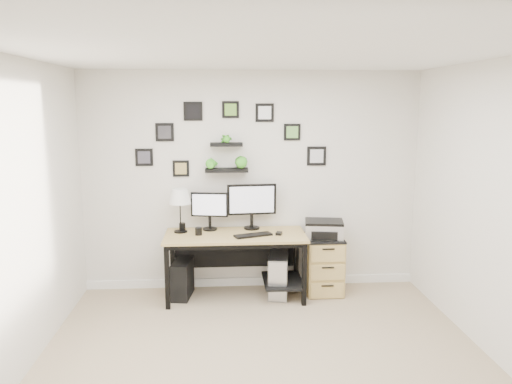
{
  "coord_description": "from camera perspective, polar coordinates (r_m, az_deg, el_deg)",
  "views": [
    {
      "loc": [
        -0.35,
        -3.87,
        2.23
      ],
      "look_at": [
        0.04,
        1.83,
        1.2
      ],
      "focal_mm": 35.0,
      "sensor_mm": 36.0,
      "label": 1
    }
  ],
  "objects": [
    {
      "name": "pen_cup",
      "position": [
        5.88,
        -8.43,
        -3.99
      ],
      "size": [
        0.07,
        0.07,
        0.1
      ],
      "primitive_type": "cylinder",
      "color": "black",
      "rests_on": "desk"
    },
    {
      "name": "printer",
      "position": [
        5.9,
        7.77,
        -4.21
      ],
      "size": [
        0.49,
        0.41,
        0.2
      ],
      "color": "silver",
      "rests_on": "file_cabinet"
    },
    {
      "name": "desk",
      "position": [
        5.77,
        -2.02,
        -5.93
      ],
      "size": [
        1.6,
        0.7,
        0.75
      ],
      "color": "tan",
      "rests_on": "ground"
    },
    {
      "name": "mug",
      "position": [
        5.69,
        -6.58,
        -4.47
      ],
      "size": [
        0.08,
        0.08,
        0.09
      ],
      "primitive_type": "cylinder",
      "color": "black",
      "rests_on": "desk"
    },
    {
      "name": "wall_decor",
      "position": [
        5.83,
        -3.32,
        4.92
      ],
      "size": [
        2.25,
        0.18,
        0.88
      ],
      "color": "black",
      "rests_on": "ground"
    },
    {
      "name": "pc_tower_grey",
      "position": [
        5.91,
        2.57,
        -9.45
      ],
      "size": [
        0.29,
        0.52,
        0.48
      ],
      "color": "gray",
      "rests_on": "ground"
    },
    {
      "name": "file_cabinet",
      "position": [
        6.03,
        7.68,
        -8.21
      ],
      "size": [
        0.43,
        0.53,
        0.67
      ],
      "color": "tan",
      "rests_on": "ground"
    },
    {
      "name": "pc_tower_black",
      "position": [
        5.93,
        -8.4,
        -9.78
      ],
      "size": [
        0.25,
        0.45,
        0.43
      ],
      "primitive_type": "cube",
      "rotation": [
        0.0,
        0.0,
        -0.14
      ],
      "color": "black",
      "rests_on": "ground"
    },
    {
      "name": "monitor_right",
      "position": [
        5.86,
        -0.49,
        -1.21
      ],
      "size": [
        0.58,
        0.2,
        0.54
      ],
      "color": "black",
      "rests_on": "desk"
    },
    {
      "name": "keyboard",
      "position": [
        5.61,
        -0.33,
        -4.95
      ],
      "size": [
        0.45,
        0.27,
        0.02
      ],
      "primitive_type": "cube",
      "rotation": [
        0.0,
        0.0,
        0.34
      ],
      "color": "black",
      "rests_on": "desk"
    },
    {
      "name": "room",
      "position": [
        6.26,
        -0.46,
        -10.17
      ],
      "size": [
        4.0,
        4.0,
        4.0
      ],
      "color": "tan",
      "rests_on": "ground"
    },
    {
      "name": "table_lamp",
      "position": [
        5.76,
        -8.7,
        -0.6
      ],
      "size": [
        0.25,
        0.25,
        0.51
      ],
      "color": "black",
      "rests_on": "desk"
    },
    {
      "name": "monitor_left",
      "position": [
        5.85,
        -5.33,
        -1.85
      ],
      "size": [
        0.44,
        0.2,
        0.45
      ],
      "color": "black",
      "rests_on": "desk"
    },
    {
      "name": "mouse",
      "position": [
        5.68,
        2.64,
        -4.75
      ],
      "size": [
        0.09,
        0.11,
        0.03
      ],
      "primitive_type": "cube",
      "rotation": [
        0.0,
        0.0,
        -0.31
      ],
      "color": "black",
      "rests_on": "desk"
    }
  ]
}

